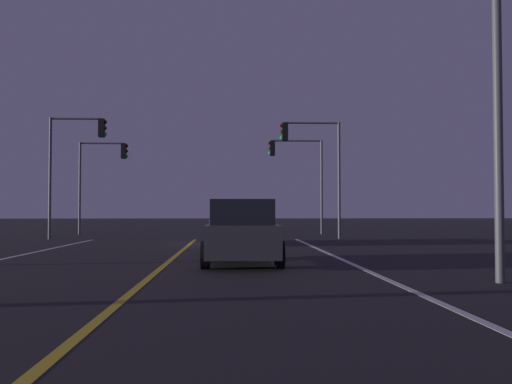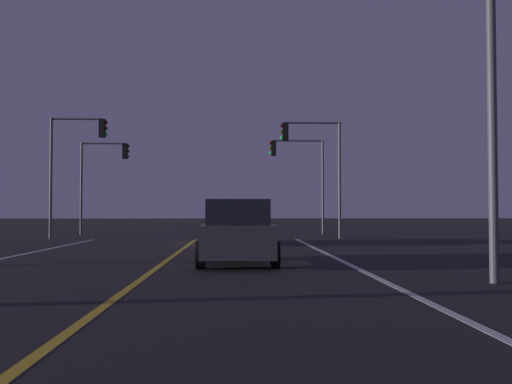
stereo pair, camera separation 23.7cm
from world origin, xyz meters
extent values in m
cube|color=silver|center=(4.92, 11.27, 0.00)|extent=(0.16, 34.53, 0.01)
cube|color=gold|center=(0.00, 11.27, 0.00)|extent=(0.16, 34.53, 0.01)
cylinder|color=black|center=(1.10, 17.35, 0.34)|extent=(0.22, 0.68, 0.68)
cylinder|color=black|center=(2.90, 17.35, 0.34)|extent=(0.22, 0.68, 0.68)
cylinder|color=black|center=(1.10, 14.65, 0.34)|extent=(0.22, 0.68, 0.68)
cylinder|color=black|center=(2.90, 14.65, 0.34)|extent=(0.22, 0.68, 0.68)
cube|color=#38383D|center=(2.00, 16.00, 0.66)|extent=(1.80, 4.30, 0.80)
cube|color=black|center=(2.00, 15.75, 1.38)|extent=(1.60, 2.10, 0.64)
cube|color=red|center=(1.40, 13.90, 0.76)|extent=(0.24, 0.08, 0.16)
cube|color=red|center=(2.60, 13.90, 0.76)|extent=(0.24, 0.08, 0.16)
cylinder|color=black|center=(0.88, 26.37, 0.34)|extent=(0.22, 0.68, 0.68)
cylinder|color=black|center=(2.68, 26.37, 0.34)|extent=(0.22, 0.68, 0.68)
cylinder|color=black|center=(0.88, 23.67, 0.34)|extent=(0.22, 0.68, 0.68)
cylinder|color=black|center=(2.68, 23.67, 0.34)|extent=(0.22, 0.68, 0.68)
cube|color=silver|center=(1.78, 25.02, 0.66)|extent=(1.80, 4.30, 0.80)
cube|color=black|center=(1.78, 24.77, 1.38)|extent=(1.60, 2.10, 0.64)
cube|color=red|center=(1.18, 22.92, 0.76)|extent=(0.24, 0.08, 0.16)
cube|color=red|center=(2.38, 22.92, 0.76)|extent=(0.24, 0.08, 0.16)
cylinder|color=#4C4C51|center=(7.13, 29.03, 2.92)|extent=(0.14, 0.14, 5.84)
cylinder|color=#4C4C51|center=(5.77, 29.03, 5.79)|extent=(2.71, 0.10, 0.10)
cube|color=black|center=(4.42, 29.03, 5.34)|extent=(0.28, 0.36, 0.90)
sphere|color=#3A0605|center=(4.26, 29.03, 5.64)|extent=(0.20, 0.20, 0.20)
sphere|color=#3C2706|center=(4.26, 29.03, 5.34)|extent=(0.20, 0.20, 0.20)
sphere|color=#19E059|center=(4.26, 29.03, 5.04)|extent=(0.20, 0.20, 0.20)
cylinder|color=#4C4C51|center=(-7.13, 29.03, 2.99)|extent=(0.14, 0.14, 5.97)
cylinder|color=#4C4C51|center=(-5.89, 29.03, 5.92)|extent=(2.48, 0.10, 0.10)
cube|color=black|center=(-4.65, 29.03, 5.47)|extent=(0.28, 0.36, 0.90)
sphere|color=#3A0605|center=(-4.49, 29.03, 5.77)|extent=(0.20, 0.20, 0.20)
sphere|color=#3C2706|center=(-4.49, 29.03, 5.47)|extent=(0.20, 0.20, 0.20)
sphere|color=#19E059|center=(-4.49, 29.03, 5.17)|extent=(0.20, 0.20, 0.20)
cylinder|color=#4C4C51|center=(7.13, 34.53, 2.81)|extent=(0.14, 0.14, 5.62)
cylinder|color=#4C4C51|center=(5.66, 34.53, 5.57)|extent=(2.94, 0.10, 0.10)
cube|color=black|center=(4.19, 34.53, 5.12)|extent=(0.28, 0.36, 0.90)
sphere|color=#3A0605|center=(4.03, 34.53, 5.42)|extent=(0.20, 0.20, 0.20)
sphere|color=#3C2706|center=(4.03, 34.53, 5.12)|extent=(0.20, 0.20, 0.20)
sphere|color=#19E059|center=(4.03, 34.53, 4.82)|extent=(0.20, 0.20, 0.20)
cylinder|color=#4C4C51|center=(-7.13, 34.53, 2.70)|extent=(0.14, 0.14, 5.41)
cylinder|color=#4C4C51|center=(-5.86, 34.53, 5.36)|extent=(2.54, 0.10, 0.10)
cube|color=black|center=(-4.59, 34.53, 4.91)|extent=(0.28, 0.36, 0.90)
sphere|color=#3A0605|center=(-4.43, 34.53, 5.21)|extent=(0.20, 0.20, 0.20)
sphere|color=#3C2706|center=(-4.43, 34.53, 4.91)|extent=(0.20, 0.20, 0.20)
sphere|color=#19E059|center=(-4.43, 34.53, 4.61)|extent=(0.20, 0.20, 0.20)
cylinder|color=#4C4C51|center=(6.99, 11.79, 3.91)|extent=(0.18, 0.18, 7.82)
camera|label=1|loc=(1.71, 0.83, 1.42)|focal=39.96mm
camera|label=2|loc=(1.95, 0.83, 1.42)|focal=39.96mm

